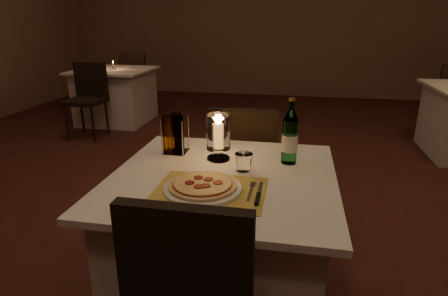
% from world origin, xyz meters
% --- Properties ---
extents(floor, '(8.00, 10.00, 0.02)m').
position_xyz_m(floor, '(0.00, 0.00, -0.01)').
color(floor, '#471E16').
rests_on(floor, ground).
extents(wall_back, '(8.00, 0.02, 3.00)m').
position_xyz_m(wall_back, '(0.00, 5.01, 1.50)').
color(wall_back, '#80614A').
rests_on(wall_back, ground).
extents(main_table, '(1.00, 1.00, 0.74)m').
position_xyz_m(main_table, '(-0.02, -0.68, 0.37)').
color(main_table, silver).
rests_on(main_table, ground).
extents(chair_far, '(0.42, 0.42, 0.90)m').
position_xyz_m(chair_far, '(-0.02, 0.03, 0.55)').
color(chair_far, black).
rests_on(chair_far, ground).
extents(placemat, '(0.45, 0.34, 0.00)m').
position_xyz_m(placemat, '(-0.04, -0.86, 0.74)').
color(placemat, gold).
rests_on(placemat, main_table).
extents(plate, '(0.32, 0.32, 0.01)m').
position_xyz_m(plate, '(-0.07, -0.86, 0.75)').
color(plate, white).
rests_on(plate, placemat).
extents(pizza, '(0.28, 0.28, 0.02)m').
position_xyz_m(pizza, '(-0.07, -0.86, 0.77)').
color(pizza, '#D8B77F').
rests_on(pizza, plate).
extents(fork, '(0.02, 0.18, 0.00)m').
position_xyz_m(fork, '(0.13, -0.83, 0.75)').
color(fork, silver).
rests_on(fork, placemat).
extents(knife, '(0.02, 0.22, 0.01)m').
position_xyz_m(knife, '(0.16, -0.89, 0.75)').
color(knife, black).
rests_on(knife, placemat).
extents(tumbler, '(0.08, 0.08, 0.08)m').
position_xyz_m(tumbler, '(0.07, -0.62, 0.78)').
color(tumbler, white).
rests_on(tumbler, main_table).
extents(water_bottle, '(0.08, 0.08, 0.32)m').
position_xyz_m(water_bottle, '(0.27, -0.48, 0.87)').
color(water_bottle, '#5BAA73').
rests_on(water_bottle, main_table).
extents(hurricane_candle, '(0.12, 0.12, 0.23)m').
position_xyz_m(hurricane_candle, '(-0.08, -0.50, 0.87)').
color(hurricane_candle, white).
rests_on(hurricane_candle, main_table).
extents(cruet_caddy, '(0.12, 0.12, 0.21)m').
position_xyz_m(cruet_caddy, '(-0.32, -0.45, 0.84)').
color(cruet_caddy, white).
rests_on(cruet_caddy, main_table).
extents(neighbor_table_left, '(1.00, 1.00, 0.74)m').
position_xyz_m(neighbor_table_left, '(-2.20, 2.63, 0.37)').
color(neighbor_table_left, silver).
rests_on(neighbor_table_left, ground).
extents(neighbor_chair_la, '(0.42, 0.42, 0.90)m').
position_xyz_m(neighbor_chair_la, '(-2.20, 1.92, 0.55)').
color(neighbor_chair_la, black).
rests_on(neighbor_chair_la, ground).
extents(neighbor_chair_lb, '(0.42, 0.42, 0.90)m').
position_xyz_m(neighbor_chair_lb, '(-2.20, 3.34, 0.55)').
color(neighbor_chair_lb, black).
rests_on(neighbor_chair_lb, ground).
extents(neighbor_candle_left, '(0.03, 0.03, 0.11)m').
position_xyz_m(neighbor_candle_left, '(-2.20, 2.63, 0.79)').
color(neighbor_candle_left, white).
rests_on(neighbor_candle_left, neighbor_table_left).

